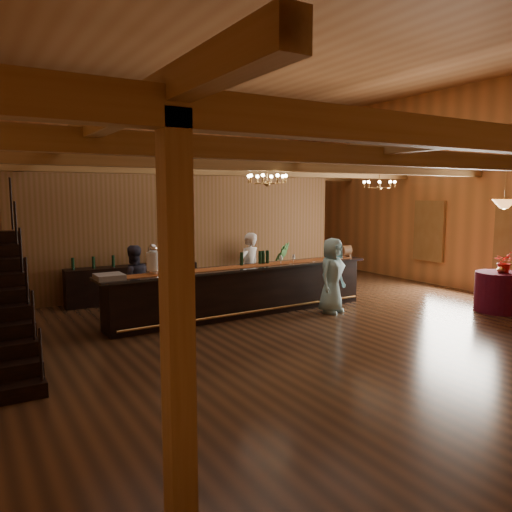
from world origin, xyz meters
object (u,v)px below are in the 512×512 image
chandelier_right (379,184)px  staff_second (133,282)px  floor_plant (279,265)px  round_table (499,292)px  guest (332,275)px  beverage_dispenser (153,260)px  chandelier_left (267,179)px  tasting_bar (244,290)px  raffle_drum (345,251)px  bartender (249,269)px  backbar_shelf (133,283)px  pendant_lamp (504,204)px

chandelier_right → staff_second: (-6.28, 0.68, -2.09)m
staff_second → floor_plant: bearing=-162.3°
round_table → guest: size_ratio=0.61×
beverage_dispenser → floor_plant: 4.92m
beverage_dispenser → floor_plant: (4.36, 2.17, -0.70)m
chandelier_left → staff_second: chandelier_left is taller
tasting_bar → raffle_drum: size_ratio=18.72×
chandelier_left → bartender: bearing=74.1°
tasting_bar → beverage_dispenser: 2.19m
chandelier_left → chandelier_right: (3.95, 0.86, -0.05)m
staff_second → chandelier_left: bearing=148.1°
bartender → floor_plant: size_ratio=1.33×
bartender → staff_second: bartender is taller
backbar_shelf → chandelier_right: chandelier_right is taller
floor_plant → raffle_drum: bearing=-75.1°
raffle_drum → round_table: 3.55m
chandelier_left → staff_second: bearing=146.5°
chandelier_right → floor_plant: 3.46m
bartender → guest: bartender is taller
tasting_bar → beverage_dispenser: size_ratio=10.61×
tasting_bar → staff_second: staff_second is taller
raffle_drum → floor_plant: raffle_drum is taller
pendant_lamp → floor_plant: (-2.72, 4.82, -1.75)m
beverage_dispenser → bartender: bearing=16.5°
chandelier_left → bartender: (0.41, 1.45, -2.06)m
round_table → staff_second: size_ratio=0.66×
round_table → chandelier_right: chandelier_right is taller
guest → round_table: bearing=-50.9°
chandelier_left → pendant_lamp: bearing=-22.0°
backbar_shelf → staff_second: 1.82m
round_table → pendant_lamp: bearing=0.0°
chandelier_left → backbar_shelf: bearing=119.2°
tasting_bar → guest: (1.76, -0.82, 0.30)m
backbar_shelf → chandelier_left: 4.47m
backbar_shelf → bartender: 2.90m
backbar_shelf → round_table: bearing=-36.1°
beverage_dispenser → bartender: size_ratio=0.35×
tasting_bar → chandelier_left: size_ratio=7.96×
staff_second → guest: size_ratio=0.94×
chandelier_left → bartender: chandelier_left is taller
floor_plant → pendant_lamp: bearing=-60.6°
guest → chandelier_left: bearing=153.7°
raffle_drum → chandelier_left: chandelier_left is taller
pendant_lamp → round_table: bearing=0.0°
staff_second → tasting_bar: bearing=160.1°
raffle_drum → staff_second: (-5.07, 0.82, -0.45)m
beverage_dispenser → backbar_shelf: beverage_dispenser is taller
chandelier_left → beverage_dispenser: bearing=162.8°
round_table → floor_plant: size_ratio=0.79×
guest → tasting_bar: bearing=133.5°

